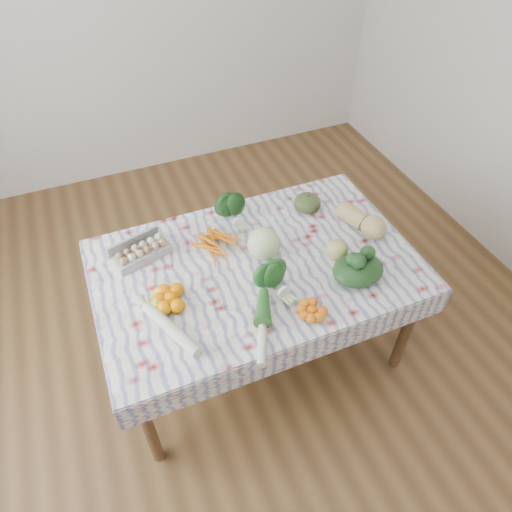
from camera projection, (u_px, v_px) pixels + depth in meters
ground at (256, 346)px, 2.91m from camera, size 4.50×4.50×0.00m
wall_back at (141, 2)px, 3.38m from camera, size 4.00×0.04×2.80m
dining_table at (256, 275)px, 2.43m from camera, size 1.60×1.00×0.75m
tablecloth at (256, 265)px, 2.38m from camera, size 1.66×1.06×0.01m
egg_carton at (142, 253)px, 2.37m from camera, size 0.31×0.19×0.08m
carrot_bunch at (217, 244)px, 2.45m from camera, size 0.27×0.26×0.04m
kale_bunch at (235, 212)px, 2.55m from camera, size 0.17×0.15×0.14m
kabocha_squash at (307, 203)px, 2.65m from camera, size 0.17×0.17×0.10m
cabbage at (264, 243)px, 2.35m from camera, size 0.21×0.21×0.17m
butternut_squash at (362, 219)px, 2.52m from camera, size 0.22×0.32×0.14m
orange_cluster at (171, 298)px, 2.16m from camera, size 0.27×0.27×0.08m
broccoli at (277, 282)px, 2.20m from camera, size 0.19×0.19×0.12m
mandarin_cluster at (312, 310)px, 2.13m from camera, size 0.20×0.20×0.05m
grapefruit at (337, 250)px, 2.37m from camera, size 0.13×0.13×0.11m
spinach_bag at (358, 270)px, 2.26m from camera, size 0.29×0.24×0.12m
daikon at (171, 328)px, 2.05m from camera, size 0.20×0.38×0.06m
leek at (263, 328)px, 2.06m from camera, size 0.20×0.37×0.04m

